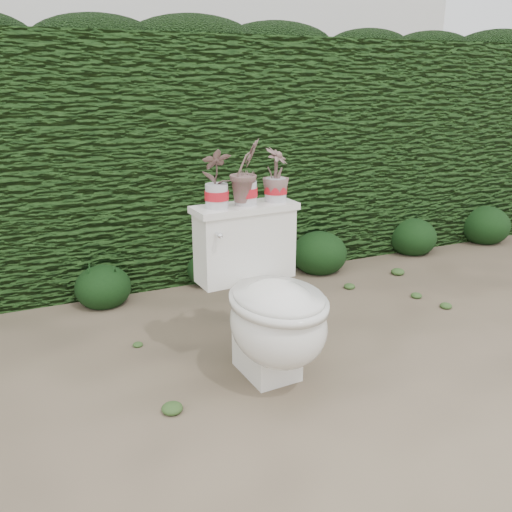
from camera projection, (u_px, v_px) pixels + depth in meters
name	position (u px, v px, depth m)	size (l,w,h in m)	color
ground	(291.00, 349.00, 2.81)	(60.00, 60.00, 0.00)	gray
hedge	(192.00, 156.00, 3.95)	(8.00, 1.00, 1.60)	#274E1A
house_wall	(134.00, 29.00, 7.62)	(8.00, 3.50, 4.00)	silver
toilet	(269.00, 305.00, 2.47)	(0.51, 0.71, 0.78)	white
potted_plant_left	(216.00, 180.00, 2.43)	(0.13, 0.09, 0.26)	#206721
potted_plant_center	(246.00, 174.00, 2.49)	(0.16, 0.13, 0.29)	#206721
potted_plant_right	(276.00, 176.00, 2.57)	(0.13, 0.13, 0.24)	#206721
liriope_clump_2	(103.00, 283.00, 3.34)	(0.34, 0.34, 0.27)	#153412
liriope_clump_3	(211.00, 264.00, 3.69)	(0.33, 0.33, 0.27)	#153412
liriope_clump_4	(319.00, 249.00, 3.92)	(0.40, 0.40, 0.32)	#153412
liriope_clump_5	(413.00, 234.00, 4.34)	(0.38, 0.38, 0.31)	#153412
liriope_clump_6	(485.00, 222.00, 4.63)	(0.42, 0.42, 0.34)	#153412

